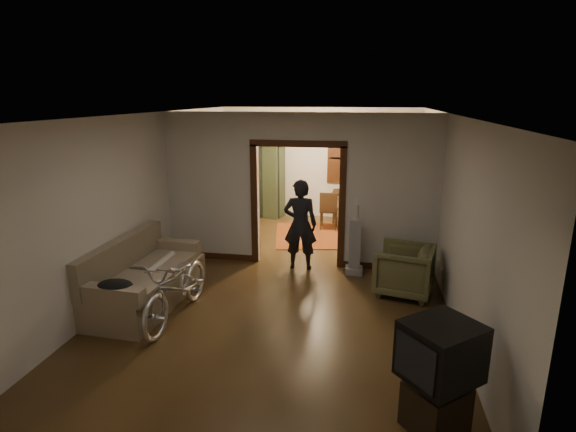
% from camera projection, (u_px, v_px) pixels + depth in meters
% --- Properties ---
extents(floor, '(5.00, 8.50, 0.01)m').
position_uv_depth(floor, '(291.00, 278.00, 7.83)').
color(floor, '#342210').
rests_on(floor, ground).
extents(ceiling, '(5.00, 8.50, 0.01)m').
position_uv_depth(ceiling, '(291.00, 114.00, 7.10)').
color(ceiling, white).
rests_on(ceiling, floor).
extents(wall_back, '(5.00, 0.02, 2.80)m').
position_uv_depth(wall_back, '(319.00, 163.00, 11.51)').
color(wall_back, beige).
rests_on(wall_back, floor).
extents(wall_left, '(0.02, 8.50, 2.80)m').
position_uv_depth(wall_left, '(151.00, 194.00, 7.89)').
color(wall_left, beige).
rests_on(wall_left, floor).
extents(wall_right, '(0.02, 8.50, 2.80)m').
position_uv_depth(wall_right, '(448.00, 206.00, 7.04)').
color(wall_right, beige).
rests_on(wall_right, floor).
extents(partition_wall, '(5.00, 0.14, 2.80)m').
position_uv_depth(partition_wall, '(298.00, 191.00, 8.18)').
color(partition_wall, beige).
rests_on(partition_wall, floor).
extents(door_casing, '(1.74, 0.20, 2.32)m').
position_uv_depth(door_casing, '(298.00, 207.00, 8.26)').
color(door_casing, '#34190B').
rests_on(door_casing, floor).
extents(far_window, '(0.98, 0.06, 1.28)m').
position_uv_depth(far_window, '(347.00, 158.00, 11.31)').
color(far_window, black).
rests_on(far_window, wall_back).
extents(chandelier, '(0.24, 0.24, 0.24)m').
position_uv_depth(chandelier, '(311.00, 131.00, 9.59)').
color(chandelier, '#FFE0A5').
rests_on(chandelier, ceiling).
extents(light_switch, '(0.08, 0.01, 0.12)m').
position_uv_depth(light_switch, '(356.00, 202.00, 7.97)').
color(light_switch, silver).
rests_on(light_switch, partition_wall).
extents(sofa, '(1.08, 2.21, 0.99)m').
position_uv_depth(sofa, '(146.00, 272.00, 6.78)').
color(sofa, '#76694E').
rests_on(sofa, floor).
extents(rolled_paper, '(0.11, 0.88, 0.11)m').
position_uv_depth(rolled_paper, '(161.00, 263.00, 7.04)').
color(rolled_paper, beige).
rests_on(rolled_paper, sofa).
extents(jacket, '(0.47, 0.35, 0.14)m').
position_uv_depth(jacket, '(115.00, 285.00, 5.86)').
color(jacket, black).
rests_on(jacket, sofa).
extents(bicycle, '(0.72, 1.87, 0.97)m').
position_uv_depth(bicycle, '(177.00, 286.00, 6.31)').
color(bicycle, silver).
rests_on(bicycle, floor).
extents(armchair, '(1.04, 1.02, 0.79)m').
position_uv_depth(armchair, '(404.00, 270.00, 7.13)').
color(armchair, brown).
rests_on(armchair, floor).
extents(tv_stand, '(0.68, 0.67, 0.46)m').
position_uv_depth(tv_stand, '(435.00, 407.00, 4.24)').
color(tv_stand, black).
rests_on(tv_stand, floor).
extents(crt_tv, '(0.85, 0.85, 0.55)m').
position_uv_depth(crt_tv, '(441.00, 351.00, 4.09)').
color(crt_tv, black).
rests_on(crt_tv, tv_stand).
extents(vacuum, '(0.32, 0.26, 1.00)m').
position_uv_depth(vacuum, '(355.00, 247.00, 7.90)').
color(vacuum, gray).
rests_on(vacuum, floor).
extents(person, '(0.62, 0.42, 1.66)m').
position_uv_depth(person, '(300.00, 225.00, 8.08)').
color(person, black).
rests_on(person, floor).
extents(oriental_rug, '(1.90, 2.29, 0.02)m').
position_uv_depth(oriental_rug, '(310.00, 235.00, 10.22)').
color(oriental_rug, '#62250F').
rests_on(oriental_rug, floor).
extents(locker, '(1.07, 0.76, 1.94)m').
position_uv_depth(locker, '(264.00, 179.00, 11.66)').
color(locker, '#2C3821').
rests_on(locker, floor).
extents(globe, '(0.29, 0.29, 0.29)m').
position_uv_depth(globe, '(263.00, 142.00, 11.41)').
color(globe, '#1E5972').
rests_on(globe, locker).
extents(desk, '(1.19, 0.90, 0.78)m').
position_uv_depth(desk, '(354.00, 207.00, 11.15)').
color(desk, black).
rests_on(desk, floor).
extents(desk_chair, '(0.42, 0.42, 0.92)m').
position_uv_depth(desk_chair, '(329.00, 210.00, 10.60)').
color(desk_chair, black).
rests_on(desk_chair, floor).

